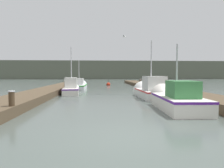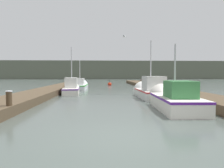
{
  "view_description": "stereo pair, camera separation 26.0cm",
  "coord_description": "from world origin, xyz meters",
  "px_view_note": "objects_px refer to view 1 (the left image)",
  "views": [
    {
      "loc": [
        -0.9,
        -5.41,
        1.77
      ],
      "look_at": [
        0.21,
        12.05,
        0.91
      ],
      "focal_mm": 32.0,
      "sensor_mm": 36.0,
      "label": 1
    },
    {
      "loc": [
        -0.64,
        -5.42,
        1.77
      ],
      "look_at": [
        0.21,
        12.05,
        0.91
      ],
      "focal_mm": 32.0,
      "sensor_mm": 36.0,
      "label": 2
    }
  ],
  "objects_px": {
    "fishing_boat_0": "(175,99)",
    "mooring_piling_0": "(12,104)",
    "fishing_boat_2": "(72,88)",
    "mooring_piling_3": "(65,86)",
    "fishing_boat_3": "(79,86)",
    "seagull_lead": "(124,36)",
    "channel_buoy": "(108,84)",
    "mooring_piling_1": "(140,83)",
    "fishing_boat_1": "(150,91)",
    "mooring_piling_2": "(76,82)"
  },
  "relations": [
    {
      "from": "fishing_boat_1",
      "to": "seagull_lead",
      "type": "bearing_deg",
      "value": 122.12
    },
    {
      "from": "mooring_piling_3",
      "to": "fishing_boat_1",
      "type": "bearing_deg",
      "value": -39.53
    },
    {
      "from": "mooring_piling_0",
      "to": "mooring_piling_1",
      "type": "height_order",
      "value": "mooring_piling_1"
    },
    {
      "from": "fishing_boat_0",
      "to": "fishing_boat_3",
      "type": "bearing_deg",
      "value": 116.85
    },
    {
      "from": "fishing_boat_3",
      "to": "mooring_piling_0",
      "type": "xyz_separation_m",
      "value": [
        -1.19,
        -15.76,
        0.16
      ]
    },
    {
      "from": "fishing_boat_2",
      "to": "mooring_piling_3",
      "type": "xyz_separation_m",
      "value": [
        -1.0,
        2.51,
        0.1
      ]
    },
    {
      "from": "fishing_boat_2",
      "to": "channel_buoy",
      "type": "relative_size",
      "value": 5.04
    },
    {
      "from": "seagull_lead",
      "to": "fishing_boat_1",
      "type": "bearing_deg",
      "value": -118.55
    },
    {
      "from": "fishing_boat_2",
      "to": "seagull_lead",
      "type": "distance_m",
      "value": 6.75
    },
    {
      "from": "fishing_boat_0",
      "to": "mooring_piling_1",
      "type": "bearing_deg",
      "value": 87.41
    },
    {
      "from": "fishing_boat_1",
      "to": "mooring_piling_1",
      "type": "distance_m",
      "value": 11.07
    },
    {
      "from": "fishing_boat_2",
      "to": "fishing_boat_3",
      "type": "distance_m",
      "value": 5.43
    },
    {
      "from": "fishing_boat_0",
      "to": "fishing_boat_3",
      "type": "relative_size",
      "value": 0.93
    },
    {
      "from": "mooring_piling_3",
      "to": "seagull_lead",
      "type": "xyz_separation_m",
      "value": [
        5.81,
        -3.6,
        4.51
      ]
    },
    {
      "from": "fishing_boat_0",
      "to": "fishing_boat_1",
      "type": "distance_m",
      "value": 4.98
    },
    {
      "from": "fishing_boat_3",
      "to": "mooring_piling_2",
      "type": "distance_m",
      "value": 4.95
    },
    {
      "from": "seagull_lead",
      "to": "mooring_piling_1",
      "type": "bearing_deg",
      "value": 7.86
    },
    {
      "from": "fishing_boat_1",
      "to": "mooring_piling_2",
      "type": "xyz_separation_m",
      "value": [
        -7.26,
        13.93,
        0.14
      ]
    },
    {
      "from": "fishing_boat_3",
      "to": "seagull_lead",
      "type": "relative_size",
      "value": 10.06
    },
    {
      "from": "mooring_piling_2",
      "to": "seagull_lead",
      "type": "distance_m",
      "value": 13.41
    },
    {
      "from": "fishing_boat_3",
      "to": "fishing_boat_2",
      "type": "bearing_deg",
      "value": -91.41
    },
    {
      "from": "fishing_boat_2",
      "to": "mooring_piling_2",
      "type": "xyz_separation_m",
      "value": [
        -0.78,
        10.28,
        0.19
      ]
    },
    {
      "from": "mooring_piling_0",
      "to": "mooring_piling_1",
      "type": "relative_size",
      "value": 0.97
    },
    {
      "from": "mooring_piling_3",
      "to": "channel_buoy",
      "type": "relative_size",
      "value": 1.02
    },
    {
      "from": "fishing_boat_0",
      "to": "mooring_piling_0",
      "type": "height_order",
      "value": "fishing_boat_0"
    },
    {
      "from": "mooring_piling_0",
      "to": "seagull_lead",
      "type": "xyz_separation_m",
      "value": [
        5.8,
        9.25,
        4.53
      ]
    },
    {
      "from": "fishing_boat_0",
      "to": "fishing_boat_3",
      "type": "height_order",
      "value": "fishing_boat_3"
    },
    {
      "from": "fishing_boat_0",
      "to": "channel_buoy",
      "type": "bearing_deg",
      "value": 99.44
    },
    {
      "from": "fishing_boat_1",
      "to": "mooring_piling_3",
      "type": "distance_m",
      "value": 9.69
    },
    {
      "from": "fishing_boat_3",
      "to": "mooring_piling_3",
      "type": "distance_m",
      "value": 3.15
    },
    {
      "from": "fishing_boat_0",
      "to": "mooring_piling_1",
      "type": "xyz_separation_m",
      "value": [
        1.49,
        15.95,
        0.1
      ]
    },
    {
      "from": "fishing_boat_0",
      "to": "mooring_piling_3",
      "type": "bearing_deg",
      "value": 126.62
    },
    {
      "from": "fishing_boat_1",
      "to": "mooring_piling_1",
      "type": "height_order",
      "value": "fishing_boat_1"
    },
    {
      "from": "fishing_boat_1",
      "to": "mooring_piling_2",
      "type": "bearing_deg",
      "value": 116.68
    },
    {
      "from": "mooring_piling_2",
      "to": "channel_buoy",
      "type": "height_order",
      "value": "mooring_piling_2"
    },
    {
      "from": "mooring_piling_2",
      "to": "channel_buoy",
      "type": "xyz_separation_m",
      "value": [
        4.78,
        2.23,
        -0.49
      ]
    },
    {
      "from": "mooring_piling_1",
      "to": "seagull_lead",
      "type": "distance_m",
      "value": 10.04
    },
    {
      "from": "fishing_boat_2",
      "to": "mooring_piling_0",
      "type": "bearing_deg",
      "value": -101.0
    },
    {
      "from": "mooring_piling_0",
      "to": "fishing_boat_2",
      "type": "bearing_deg",
      "value": 84.48
    },
    {
      "from": "seagull_lead",
      "to": "fishing_boat_0",
      "type": "bearing_deg",
      "value": -139.0
    },
    {
      "from": "fishing_boat_2",
      "to": "mooring_piling_0",
      "type": "relative_size",
      "value": 5.09
    },
    {
      "from": "fishing_boat_1",
      "to": "mooring_piling_1",
      "type": "xyz_separation_m",
      "value": [
        1.49,
        10.97,
        0.06
      ]
    },
    {
      "from": "fishing_boat_3",
      "to": "mooring_piling_0",
      "type": "bearing_deg",
      "value": -93.72
    },
    {
      "from": "fishing_boat_1",
      "to": "seagull_lead",
      "type": "distance_m",
      "value": 5.5
    },
    {
      "from": "fishing_boat_2",
      "to": "fishing_boat_1",
      "type": "bearing_deg",
      "value": -34.94
    },
    {
      "from": "fishing_boat_0",
      "to": "mooring_piling_2",
      "type": "xyz_separation_m",
      "value": [
        -7.26,
        18.91,
        0.18
      ]
    },
    {
      "from": "fishing_boat_1",
      "to": "channel_buoy",
      "type": "bearing_deg",
      "value": 97.88
    },
    {
      "from": "mooring_piling_0",
      "to": "seagull_lead",
      "type": "distance_m",
      "value": 11.83
    },
    {
      "from": "fishing_boat_3",
      "to": "mooring_piling_3",
      "type": "xyz_separation_m",
      "value": [
        -1.19,
        -2.91,
        0.17
      ]
    },
    {
      "from": "fishing_boat_2",
      "to": "seagull_lead",
      "type": "relative_size",
      "value": 10.32
    }
  ]
}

